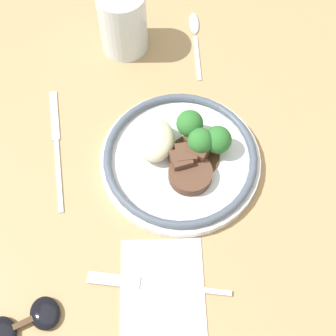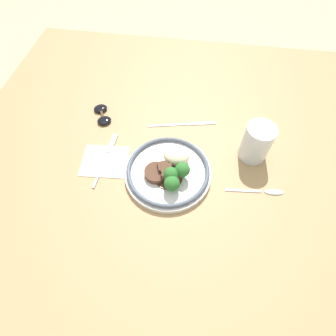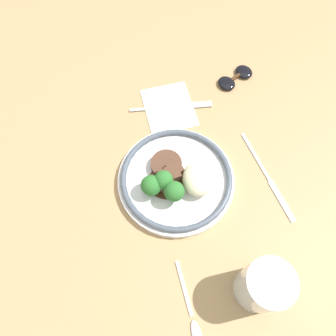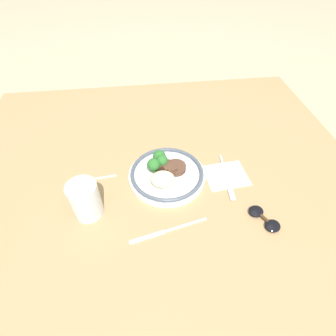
# 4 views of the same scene
# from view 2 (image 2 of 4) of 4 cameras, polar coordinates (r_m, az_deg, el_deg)

# --- Properties ---
(ground_plane) EXTENTS (8.00, 8.00, 0.00)m
(ground_plane) POSITION_cam_2_polar(r_m,az_deg,el_deg) (0.79, 1.64, -1.05)
(ground_plane) COLOR tan
(dining_table) EXTENTS (1.32, 1.29, 0.04)m
(dining_table) POSITION_cam_2_polar(r_m,az_deg,el_deg) (0.77, 1.68, -0.24)
(dining_table) COLOR tan
(dining_table) RESTS_ON ground
(napkin) EXTENTS (0.14, 0.12, 0.00)m
(napkin) POSITION_cam_2_polar(r_m,az_deg,el_deg) (0.79, -13.62, 1.49)
(napkin) COLOR white
(napkin) RESTS_ON dining_table
(plate) EXTENTS (0.24, 0.24, 0.07)m
(plate) POSITION_cam_2_polar(r_m,az_deg,el_deg) (0.72, 0.26, -0.61)
(plate) COLOR white
(plate) RESTS_ON dining_table
(juice_glass) EXTENTS (0.08, 0.08, 0.11)m
(juice_glass) POSITION_cam_2_polar(r_m,az_deg,el_deg) (0.78, 18.63, 5.08)
(juice_glass) COLOR yellow
(juice_glass) RESTS_ON dining_table
(fork) EXTENTS (0.02, 0.20, 0.00)m
(fork) POSITION_cam_2_polar(r_m,az_deg,el_deg) (0.80, -13.04, 2.99)
(fork) COLOR silver
(fork) RESTS_ON napkin
(knife) EXTENTS (0.22, 0.06, 0.00)m
(knife) POSITION_cam_2_polar(r_m,az_deg,el_deg) (0.86, 3.70, 9.49)
(knife) COLOR silver
(knife) RESTS_ON dining_table
(spoon) EXTENTS (0.16, 0.03, 0.01)m
(spoon) POSITION_cam_2_polar(r_m,az_deg,el_deg) (0.76, 20.64, -4.84)
(spoon) COLOR silver
(spoon) RESTS_ON dining_table
(sunglasses) EXTENTS (0.09, 0.11, 0.01)m
(sunglasses) POSITION_cam_2_polar(r_m,az_deg,el_deg) (0.90, -14.12, 11.23)
(sunglasses) COLOR black
(sunglasses) RESTS_ON dining_table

